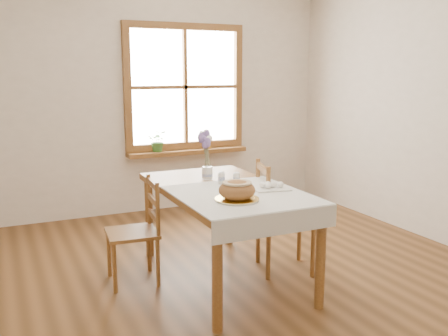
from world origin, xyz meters
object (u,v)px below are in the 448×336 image
Objects in this scene: dining_table at (224,198)px; chair_left at (132,231)px; chair_right at (285,217)px; flower_vase at (207,174)px; bread_plate at (237,199)px.

chair_left is (-0.67, 0.25, -0.26)m from dining_table.
chair_right reaches higher than dining_table.
dining_table is 0.34m from flower_vase.
chair_left is 0.77m from flower_vase.
bread_plate is (0.56, -0.70, 0.36)m from chair_left.
chair_left is 0.96m from bread_plate.
chair_right reaches higher than flower_vase.
chair_right is (0.53, -0.05, -0.21)m from dining_table.
bread_plate is at bearing -97.71° from flower_vase.
dining_table is 5.43× the size of bread_plate.
flower_vase reaches higher than dining_table.
bread_plate is 3.02× the size of flower_vase.
chair_left is at bearing 128.92° from bread_plate.
dining_table is 0.57m from chair_right.
chair_left is at bearing -174.67° from flower_vase.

